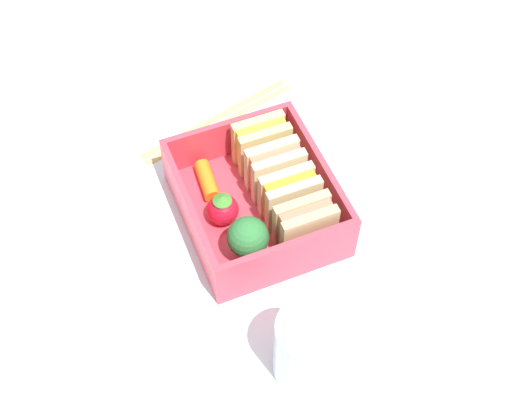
{
  "coord_description": "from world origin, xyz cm",
  "views": [
    {
      "loc": [
        36.54,
        -14.75,
        57.73
      ],
      "look_at": [
        0.0,
        0.0,
        2.7
      ],
      "focal_mm": 50.0,
      "sensor_mm": 36.0,
      "label": 1
    }
  ],
  "objects_px": {
    "sandwich_center_right": "(305,226)",
    "drinking_glass": "(307,348)",
    "strawberry_far_left": "(222,206)",
    "broccoli_floret": "(248,238)",
    "sandwich_center_left": "(275,170)",
    "carrot_stick_far_left": "(207,180)",
    "chopstick_pair": "(218,119)",
    "sandwich_center": "(290,197)",
    "sandwich_left": "(262,144)"
  },
  "relations": [
    {
      "from": "sandwich_center_left",
      "to": "broccoli_floret",
      "type": "distance_m",
      "value": 0.08
    },
    {
      "from": "chopstick_pair",
      "to": "sandwich_left",
      "type": "bearing_deg",
      "value": 14.13
    },
    {
      "from": "sandwich_center_left",
      "to": "strawberry_far_left",
      "type": "xyz_separation_m",
      "value": [
        0.01,
        -0.06,
        -0.01
      ]
    },
    {
      "from": "broccoli_floret",
      "to": "drinking_glass",
      "type": "bearing_deg",
      "value": 2.82
    },
    {
      "from": "carrot_stick_far_left",
      "to": "broccoli_floret",
      "type": "distance_m",
      "value": 0.09
    },
    {
      "from": "strawberry_far_left",
      "to": "broccoli_floret",
      "type": "height_order",
      "value": "broccoli_floret"
    },
    {
      "from": "strawberry_far_left",
      "to": "broccoli_floret",
      "type": "xyz_separation_m",
      "value": [
        0.05,
        0.01,
        0.01
      ]
    },
    {
      "from": "sandwich_center_right",
      "to": "drinking_glass",
      "type": "xyz_separation_m",
      "value": [
        0.11,
        -0.05,
        0.0
      ]
    },
    {
      "from": "strawberry_far_left",
      "to": "sandwich_center",
      "type": "bearing_deg",
      "value": 71.09
    },
    {
      "from": "sandwich_center_right",
      "to": "strawberry_far_left",
      "type": "xyz_separation_m",
      "value": [
        -0.06,
        -0.06,
        -0.01
      ]
    },
    {
      "from": "broccoli_floret",
      "to": "drinking_glass",
      "type": "relative_size",
      "value": 0.63
    },
    {
      "from": "sandwich_left",
      "to": "sandwich_center_right",
      "type": "xyz_separation_m",
      "value": [
        0.1,
        0.0,
        0.0
      ]
    },
    {
      "from": "sandwich_left",
      "to": "strawberry_far_left",
      "type": "xyz_separation_m",
      "value": [
        0.05,
        -0.06,
        -0.01
      ]
    },
    {
      "from": "sandwich_center_right",
      "to": "sandwich_left",
      "type": "bearing_deg",
      "value": 180.0
    },
    {
      "from": "sandwich_center_right",
      "to": "chopstick_pair",
      "type": "bearing_deg",
      "value": -173.87
    },
    {
      "from": "sandwich_center",
      "to": "chopstick_pair",
      "type": "bearing_deg",
      "value": -172.44
    },
    {
      "from": "sandwich_center",
      "to": "broccoli_floret",
      "type": "bearing_deg",
      "value": -61.3
    },
    {
      "from": "strawberry_far_left",
      "to": "broccoli_floret",
      "type": "bearing_deg",
      "value": 8.09
    },
    {
      "from": "strawberry_far_left",
      "to": "sandwich_left",
      "type": "bearing_deg",
      "value": 128.73
    },
    {
      "from": "carrot_stick_far_left",
      "to": "chopstick_pair",
      "type": "distance_m",
      "value": 0.1
    },
    {
      "from": "broccoli_floret",
      "to": "carrot_stick_far_left",
      "type": "bearing_deg",
      "value": -175.11
    },
    {
      "from": "sandwich_center_left",
      "to": "sandwich_center_right",
      "type": "relative_size",
      "value": 1.0
    },
    {
      "from": "sandwich_center",
      "to": "drinking_glass",
      "type": "xyz_separation_m",
      "value": [
        0.14,
        -0.05,
        0.0
      ]
    },
    {
      "from": "strawberry_far_left",
      "to": "drinking_glass",
      "type": "distance_m",
      "value": 0.17
    },
    {
      "from": "carrot_stick_far_left",
      "to": "drinking_glass",
      "type": "xyz_separation_m",
      "value": [
        0.2,
        0.01,
        0.02
      ]
    },
    {
      "from": "sandwich_center_right",
      "to": "broccoli_floret",
      "type": "bearing_deg",
      "value": -95.76
    },
    {
      "from": "sandwich_center_right",
      "to": "broccoli_floret",
      "type": "relative_size",
      "value": 1.08
    },
    {
      "from": "carrot_stick_far_left",
      "to": "drinking_glass",
      "type": "distance_m",
      "value": 0.21
    },
    {
      "from": "sandwich_center_right",
      "to": "strawberry_far_left",
      "type": "bearing_deg",
      "value": -132.46
    },
    {
      "from": "sandwich_center_left",
      "to": "sandwich_center_right",
      "type": "height_order",
      "value": "same"
    },
    {
      "from": "sandwich_center",
      "to": "chopstick_pair",
      "type": "relative_size",
      "value": 0.29
    },
    {
      "from": "sandwich_left",
      "to": "drinking_glass",
      "type": "bearing_deg",
      "value": -12.63
    },
    {
      "from": "drinking_glass",
      "to": "chopstick_pair",
      "type": "bearing_deg",
      "value": 174.43
    },
    {
      "from": "sandwich_center_left",
      "to": "chopstick_pair",
      "type": "bearing_deg",
      "value": -170.14
    },
    {
      "from": "sandwich_left",
      "to": "sandwich_center",
      "type": "relative_size",
      "value": 1.0
    },
    {
      "from": "sandwich_left",
      "to": "sandwich_center_left",
      "type": "xyz_separation_m",
      "value": [
        0.03,
        0.0,
        0.0
      ]
    },
    {
      "from": "carrot_stick_far_left",
      "to": "chopstick_pair",
      "type": "xyz_separation_m",
      "value": [
        -0.09,
        0.04,
        -0.02
      ]
    },
    {
      "from": "sandwich_center",
      "to": "strawberry_far_left",
      "type": "distance_m",
      "value": 0.06
    },
    {
      "from": "sandwich_center_left",
      "to": "broccoli_floret",
      "type": "relative_size",
      "value": 1.08
    },
    {
      "from": "strawberry_far_left",
      "to": "sandwich_center_left",
      "type": "bearing_deg",
      "value": 102.94
    },
    {
      "from": "strawberry_far_left",
      "to": "chopstick_pair",
      "type": "distance_m",
      "value": 0.13
    },
    {
      "from": "sandwich_center",
      "to": "carrot_stick_far_left",
      "type": "relative_size",
      "value": 1.26
    },
    {
      "from": "strawberry_far_left",
      "to": "drinking_glass",
      "type": "height_order",
      "value": "drinking_glass"
    },
    {
      "from": "sandwich_center_right",
      "to": "chopstick_pair",
      "type": "xyz_separation_m",
      "value": [
        -0.18,
        -0.02,
        -0.04
      ]
    },
    {
      "from": "sandwich_center_left",
      "to": "carrot_stick_far_left",
      "type": "distance_m",
      "value": 0.07
    },
    {
      "from": "sandwich_center_left",
      "to": "broccoli_floret",
      "type": "xyz_separation_m",
      "value": [
        0.06,
        -0.05,
        0.0
      ]
    },
    {
      "from": "sandwich_center",
      "to": "carrot_stick_far_left",
      "type": "bearing_deg",
      "value": -134.98
    },
    {
      "from": "sandwich_left",
      "to": "sandwich_center",
      "type": "height_order",
      "value": "same"
    },
    {
      "from": "strawberry_far_left",
      "to": "broccoli_floret",
      "type": "distance_m",
      "value": 0.05
    },
    {
      "from": "sandwich_center_left",
      "to": "chopstick_pair",
      "type": "distance_m",
      "value": 0.12
    }
  ]
}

